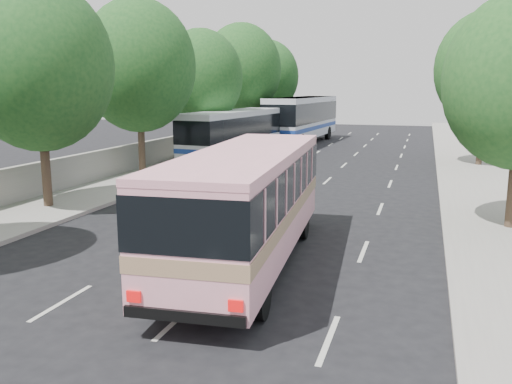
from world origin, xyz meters
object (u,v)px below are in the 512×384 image
at_px(pink_taxi, 224,201).
at_px(white_pickup, 259,169).
at_px(tour_coach_rear, 302,116).
at_px(tour_coach_front, 233,131).
at_px(pink_bus, 248,195).

xyz_separation_m(pink_taxi, white_pickup, (-1.02, 7.54, 0.05)).
relative_size(white_pickup, tour_coach_rear, 0.42).
bearing_deg(tour_coach_front, pink_bus, -63.57).
bearing_deg(pink_bus, pink_taxi, 113.52).
height_order(pink_bus, tour_coach_rear, tour_coach_rear).
xyz_separation_m(pink_bus, tour_coach_front, (-7.60, 20.03, 0.01)).
height_order(pink_bus, white_pickup, pink_bus).
xyz_separation_m(pink_bus, tour_coach_rear, (-5.80, 32.77, 0.41)).
bearing_deg(tour_coach_rear, pink_bus, -76.08).
height_order(tour_coach_front, tour_coach_rear, tour_coach_rear).
bearing_deg(pink_taxi, tour_coach_rear, 102.69).
bearing_deg(white_pickup, tour_coach_front, 112.01).
bearing_deg(tour_coach_rear, tour_coach_front, -94.15).
xyz_separation_m(pink_bus, white_pickup, (-3.38, 11.96, -1.16)).
distance_m(white_pickup, tour_coach_rear, 21.01).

